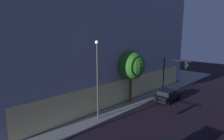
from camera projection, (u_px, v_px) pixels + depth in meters
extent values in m
cube|color=#4C4C51|center=(77.00, 86.00, 34.05)|extent=(33.37, 23.55, 0.15)
cube|color=#FBE391|center=(124.00, 90.00, 25.86)|extent=(29.67, 0.60, 3.16)
cube|color=#9090A4|center=(75.00, 34.00, 32.33)|extent=(32.97, 23.15, 18.47)
cylinder|color=black|center=(164.00, 76.00, 28.78)|extent=(0.18, 0.18, 5.71)
cylinder|color=black|center=(177.00, 61.00, 26.82)|extent=(0.28, 4.14, 0.12)
cube|color=black|center=(187.00, 65.00, 25.87)|extent=(0.33, 0.33, 0.90)
sphere|color=green|center=(188.00, 65.00, 25.74)|extent=(0.18, 0.18, 0.18)
cylinder|color=#4B4B4B|center=(98.00, 83.00, 19.82)|extent=(0.16, 0.16, 8.14)
sphere|color=#F9EFC6|center=(97.00, 42.00, 19.04)|extent=(0.44, 0.44, 0.44)
cylinder|color=brown|center=(130.00, 89.00, 25.41)|extent=(0.39, 0.39, 3.56)
sphere|color=#2F7A22|center=(131.00, 65.00, 24.80)|extent=(3.86, 3.86, 3.86)
cube|color=black|center=(168.00, 96.00, 26.35)|extent=(4.64, 1.96, 0.71)
cube|color=black|center=(167.00, 92.00, 25.99)|extent=(2.36, 1.74, 0.58)
cube|color=#F9F4CC|center=(172.00, 92.00, 28.34)|extent=(0.12, 0.20, 0.12)
cube|color=#F9F4CC|center=(179.00, 93.00, 27.55)|extent=(0.12, 0.20, 0.12)
cylinder|color=black|center=(167.00, 95.00, 28.08)|extent=(0.67, 0.25, 0.67)
cylinder|color=black|center=(179.00, 98.00, 26.77)|extent=(0.67, 0.25, 0.67)
cylinder|color=black|center=(156.00, 99.00, 26.06)|extent=(0.67, 0.25, 0.67)
cylinder|color=black|center=(169.00, 103.00, 24.75)|extent=(0.67, 0.25, 0.67)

